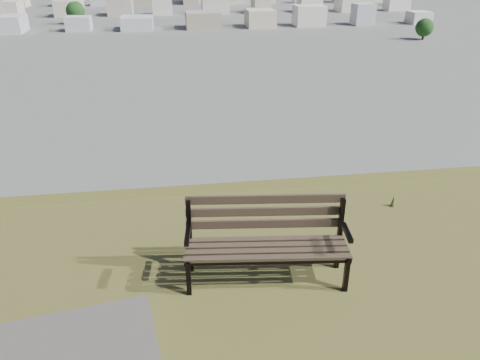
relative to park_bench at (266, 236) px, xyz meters
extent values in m
cube|color=#443627|center=(-0.03, -0.28, -0.09)|extent=(1.78, 0.28, 0.03)
cube|color=#443627|center=(-0.02, -0.16, -0.09)|extent=(1.78, 0.28, 0.03)
cube|color=#443627|center=(0.00, -0.04, -0.09)|extent=(1.78, 0.28, 0.03)
cube|color=#443627|center=(0.01, 0.07, -0.09)|extent=(1.78, 0.28, 0.03)
cube|color=#443627|center=(0.02, 0.15, 0.07)|extent=(1.77, 0.23, 0.10)
cube|color=#443627|center=(0.02, 0.18, 0.21)|extent=(1.77, 0.23, 0.10)
cube|color=#443627|center=(0.02, 0.20, 0.35)|extent=(1.77, 0.23, 0.10)
cube|color=black|center=(-0.88, -0.20, -0.31)|extent=(0.06, 0.06, 0.43)
cube|color=black|center=(-0.83, 0.22, -0.07)|extent=(0.06, 0.06, 0.91)
cube|color=black|center=(-0.86, -0.01, -0.12)|extent=(0.10, 0.50, 0.05)
cube|color=black|center=(-0.86, -0.06, 0.13)|extent=(0.09, 0.36, 0.04)
cube|color=black|center=(0.81, -0.39, -0.31)|extent=(0.06, 0.06, 0.43)
cube|color=black|center=(0.86, 0.03, -0.07)|extent=(0.06, 0.06, 0.91)
cube|color=black|center=(0.83, -0.20, -0.12)|extent=(0.10, 0.50, 0.05)
cube|color=black|center=(0.83, -0.25, 0.13)|extent=(0.09, 0.36, 0.04)
cube|color=black|center=(-0.03, -0.29, -0.13)|extent=(1.77, 0.24, 0.04)
cube|color=black|center=(0.01, 0.08, -0.13)|extent=(1.77, 0.24, 0.04)
cone|color=brown|center=(2.16, 1.31, -0.43)|extent=(0.08, 0.08, 0.18)
cube|color=beige|center=(-60.24, 198.11, -22.02)|extent=(11.00, 11.00, 7.00)
cube|color=#AFA296|center=(-36.24, 198.11, -22.02)|extent=(11.00, 11.00, 7.00)
cube|color=beige|center=(-12.24, 198.11, -22.02)|extent=(11.00, 11.00, 7.00)
cube|color=#B1B1B6|center=(11.76, 198.11, -22.02)|extent=(11.00, 11.00, 7.00)
cube|color=beige|center=(35.76, 198.11, -22.02)|extent=(11.00, 11.00, 7.00)
cube|color=gray|center=(59.76, 198.11, -22.02)|extent=(11.00, 11.00, 7.00)
cube|color=silver|center=(83.76, 198.11, -22.02)|extent=(11.00, 11.00, 7.00)
cube|color=beige|center=(107.76, 198.11, -22.02)|extent=(11.00, 11.00, 7.00)
cube|color=beige|center=(-72.24, 248.11, -22.02)|extent=(11.00, 11.00, 7.00)
cube|color=#B1B1B6|center=(-48.24, 248.11, -22.02)|extent=(11.00, 11.00, 7.00)
cube|color=beige|center=(-24.24, 248.11, -22.02)|extent=(11.00, 11.00, 7.00)
cube|color=gray|center=(-0.24, 248.11, -22.02)|extent=(11.00, 11.00, 7.00)
cube|color=silver|center=(23.76, 248.11, -22.02)|extent=(11.00, 11.00, 7.00)
cube|color=beige|center=(47.76, 248.11, -22.02)|extent=(11.00, 11.00, 7.00)
cube|color=beige|center=(71.76, 248.11, -22.02)|extent=(11.00, 11.00, 7.00)
cube|color=#AFA296|center=(95.76, 248.11, -22.02)|extent=(11.00, 11.00, 7.00)
cube|color=beige|center=(119.76, 248.11, -22.02)|extent=(11.00, 11.00, 7.00)
cube|color=gray|center=(-84.24, 298.11, -22.02)|extent=(11.00, 11.00, 7.00)
cube|color=silver|center=(-60.24, 298.11, -22.02)|extent=(11.00, 11.00, 7.00)
cylinder|color=#312318|center=(89.76, 158.11, -24.47)|extent=(0.80, 0.80, 2.10)
sphere|color=black|center=(89.76, 158.11, -21.32)|extent=(6.30, 6.30, 6.30)
cylinder|color=#312318|center=(-40.24, 218.11, -24.17)|extent=(0.80, 0.80, 2.70)
sphere|color=black|center=(-40.24, 218.11, -20.12)|extent=(8.10, 8.10, 8.10)
cylinder|color=#312318|center=(129.76, 278.11, -24.55)|extent=(0.80, 0.80, 1.95)
cylinder|color=#312318|center=(39.76, 298.11, -24.47)|extent=(0.80, 0.80, 2.10)
camera|label=1|loc=(-0.92, -4.26, 2.81)|focal=35.00mm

